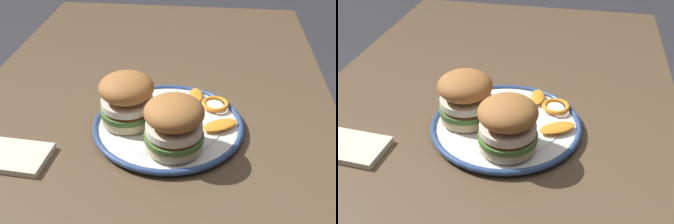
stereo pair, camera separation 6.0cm
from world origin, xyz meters
The scene contains 9 objects.
dining_table centered at (0.00, 0.00, 0.67)m, with size 1.45×0.81×0.78m.
dinner_plate centered at (0.01, 0.05, 0.79)m, with size 0.30×0.30×0.02m.
sandwich_half_left centered at (0.08, 0.07, 0.85)m, with size 0.15×0.15×0.10m.
sandwich_half_right centered at (0.01, -0.03, 0.85)m, with size 0.15×0.15×0.10m.
orange_peel_curled centered at (-0.03, 0.04, 0.80)m, with size 0.08×0.08×0.01m.
orange_peel_strip_long centered at (-0.09, 0.10, 0.80)m, with size 0.06×0.03×0.01m.
orange_peel_strip_short centered at (0.01, 0.15, 0.80)m, with size 0.07×0.08×0.01m.
orange_peel_small_curl centered at (-0.06, 0.14, 0.80)m, with size 0.06×0.06×0.01m.
folded_napkin centered at (0.13, -0.22, 0.78)m, with size 0.14×0.09×0.01m, color beige.
Camera 1 is at (0.66, 0.12, 1.26)m, focal length 43.36 mm.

